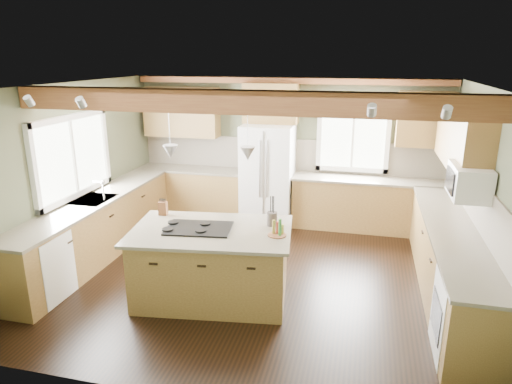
# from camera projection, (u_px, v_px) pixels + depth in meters

# --- Properties ---
(floor) EXTENTS (5.60, 5.60, 0.00)m
(floor) POSITION_uv_depth(u_px,v_px,m) (256.00, 275.00, 6.41)
(floor) COLOR black
(floor) RESTS_ON ground
(ceiling) EXTENTS (5.60, 5.60, 0.00)m
(ceiling) POSITION_uv_depth(u_px,v_px,m) (256.00, 86.00, 5.66)
(ceiling) COLOR silver
(ceiling) RESTS_ON wall_back
(wall_back) EXTENTS (5.60, 0.00, 5.60)m
(wall_back) POSITION_uv_depth(u_px,v_px,m) (288.00, 150.00, 8.36)
(wall_back) COLOR #4F553C
(wall_back) RESTS_ON ground
(wall_left) EXTENTS (0.00, 5.00, 5.00)m
(wall_left) POSITION_uv_depth(u_px,v_px,m) (71.00, 174.00, 6.67)
(wall_left) COLOR #4F553C
(wall_left) RESTS_ON ground
(wall_right) EXTENTS (0.00, 5.00, 5.00)m
(wall_right) POSITION_uv_depth(u_px,v_px,m) (485.00, 202.00, 5.41)
(wall_right) COLOR #4F553C
(wall_right) RESTS_ON ground
(ceiling_beam) EXTENTS (5.55, 0.26, 0.26)m
(ceiling_beam) POSITION_uv_depth(u_px,v_px,m) (241.00, 102.00, 5.05)
(ceiling_beam) COLOR #5F2E1B
(ceiling_beam) RESTS_ON ceiling
(soffit_trim) EXTENTS (5.55, 0.20, 0.10)m
(soffit_trim) POSITION_uv_depth(u_px,v_px,m) (289.00, 81.00, 7.91)
(soffit_trim) COLOR #5F2E1B
(soffit_trim) RESTS_ON ceiling
(backsplash_back) EXTENTS (5.58, 0.03, 0.58)m
(backsplash_back) POSITION_uv_depth(u_px,v_px,m) (288.00, 155.00, 8.38)
(backsplash_back) COLOR brown
(backsplash_back) RESTS_ON wall_back
(backsplash_right) EXTENTS (0.03, 3.70, 0.58)m
(backsplash_right) POSITION_uv_depth(u_px,v_px,m) (482.00, 208.00, 5.48)
(backsplash_right) COLOR brown
(backsplash_right) RESTS_ON wall_right
(base_cab_back_left) EXTENTS (2.02, 0.60, 0.88)m
(base_cab_back_left) POSITION_uv_depth(u_px,v_px,m) (193.00, 192.00, 8.74)
(base_cab_back_left) COLOR brown
(base_cab_back_left) RESTS_ON floor
(counter_back_left) EXTENTS (2.06, 0.64, 0.04)m
(counter_back_left) POSITION_uv_depth(u_px,v_px,m) (192.00, 169.00, 8.60)
(counter_back_left) COLOR #474134
(counter_back_left) RESTS_ON base_cab_back_left
(base_cab_back_right) EXTENTS (2.62, 0.60, 0.88)m
(base_cab_back_right) POSITION_uv_depth(u_px,v_px,m) (368.00, 205.00, 8.00)
(base_cab_back_right) COLOR brown
(base_cab_back_right) RESTS_ON floor
(counter_back_right) EXTENTS (2.66, 0.64, 0.04)m
(counter_back_right) POSITION_uv_depth(u_px,v_px,m) (370.00, 180.00, 7.86)
(counter_back_right) COLOR #474134
(counter_back_right) RESTS_ON base_cab_back_right
(base_cab_left) EXTENTS (0.60, 3.70, 0.88)m
(base_cab_left) POSITION_uv_depth(u_px,v_px,m) (97.00, 229.00, 6.90)
(base_cab_left) COLOR brown
(base_cab_left) RESTS_ON floor
(counter_left) EXTENTS (0.64, 3.74, 0.04)m
(counter_left) POSITION_uv_depth(u_px,v_px,m) (94.00, 200.00, 6.76)
(counter_left) COLOR #474134
(counter_left) RESTS_ON base_cab_left
(base_cab_right) EXTENTS (0.60, 3.70, 0.88)m
(base_cab_right) POSITION_uv_depth(u_px,v_px,m) (449.00, 263.00, 5.77)
(base_cab_right) COLOR brown
(base_cab_right) RESTS_ON floor
(counter_right) EXTENTS (0.64, 3.74, 0.04)m
(counter_right) POSITION_uv_depth(u_px,v_px,m) (453.00, 230.00, 5.64)
(counter_right) COLOR #474134
(counter_right) RESTS_ON base_cab_right
(upper_cab_back_left) EXTENTS (1.40, 0.35, 0.90)m
(upper_cab_back_left) POSITION_uv_depth(u_px,v_px,m) (182.00, 112.00, 8.46)
(upper_cab_back_left) COLOR brown
(upper_cab_back_left) RESTS_ON wall_back
(upper_cab_over_fridge) EXTENTS (0.96, 0.35, 0.70)m
(upper_cab_over_fridge) POSITION_uv_depth(u_px,v_px,m) (271.00, 103.00, 8.02)
(upper_cab_over_fridge) COLOR brown
(upper_cab_over_fridge) RESTS_ON wall_back
(upper_cab_right) EXTENTS (0.35, 2.20, 0.90)m
(upper_cab_right) POSITION_uv_depth(u_px,v_px,m) (463.00, 134.00, 6.09)
(upper_cab_right) COLOR brown
(upper_cab_right) RESTS_ON wall_right
(upper_cab_back_corner) EXTENTS (0.90, 0.35, 0.90)m
(upper_cab_back_corner) POSITION_uv_depth(u_px,v_px,m) (425.00, 119.00, 7.49)
(upper_cab_back_corner) COLOR brown
(upper_cab_back_corner) RESTS_ON wall_back
(window_left) EXTENTS (0.04, 1.60, 1.05)m
(window_left) POSITION_uv_depth(u_px,v_px,m) (72.00, 157.00, 6.64)
(window_left) COLOR white
(window_left) RESTS_ON wall_left
(window_back) EXTENTS (1.10, 0.04, 1.00)m
(window_back) POSITION_uv_depth(u_px,v_px,m) (353.00, 139.00, 8.01)
(window_back) COLOR white
(window_back) RESTS_ON wall_back
(sink) EXTENTS (0.50, 0.65, 0.03)m
(sink) POSITION_uv_depth(u_px,v_px,m) (94.00, 200.00, 6.76)
(sink) COLOR #262628
(sink) RESTS_ON counter_left
(faucet) EXTENTS (0.02, 0.02, 0.28)m
(faucet) POSITION_uv_depth(u_px,v_px,m) (103.00, 191.00, 6.68)
(faucet) COLOR #B2B2B7
(faucet) RESTS_ON sink
(dishwasher) EXTENTS (0.60, 0.60, 0.84)m
(dishwasher) POSITION_uv_depth(u_px,v_px,m) (39.00, 267.00, 5.69)
(dishwasher) COLOR white
(dishwasher) RESTS_ON floor
(oven) EXTENTS (0.60, 0.72, 0.84)m
(oven) POSITION_uv_depth(u_px,v_px,m) (468.00, 320.00, 4.56)
(oven) COLOR white
(oven) RESTS_ON floor
(microwave) EXTENTS (0.40, 0.70, 0.38)m
(microwave) POSITION_uv_depth(u_px,v_px,m) (469.00, 181.00, 5.34)
(microwave) COLOR white
(microwave) RESTS_ON wall_right
(pendant_left) EXTENTS (0.18, 0.18, 0.16)m
(pendant_left) POSITION_uv_depth(u_px,v_px,m) (171.00, 152.00, 5.35)
(pendant_left) COLOR #B2B2B7
(pendant_left) RESTS_ON ceiling
(pendant_right) EXTENTS (0.18, 0.18, 0.16)m
(pendant_right) POSITION_uv_depth(u_px,v_px,m) (248.00, 153.00, 5.26)
(pendant_right) COLOR #B2B2B7
(pendant_right) RESTS_ON ceiling
(refrigerator) EXTENTS (0.90, 0.74, 1.80)m
(refrigerator) POSITION_uv_depth(u_px,v_px,m) (268.00, 175.00, 8.19)
(refrigerator) COLOR silver
(refrigerator) RESTS_ON floor
(island) EXTENTS (1.96, 1.35, 0.88)m
(island) POSITION_uv_depth(u_px,v_px,m) (212.00, 265.00, 5.72)
(island) COLOR brown
(island) RESTS_ON floor
(island_top) EXTENTS (2.10, 1.49, 0.04)m
(island_top) POSITION_uv_depth(u_px,v_px,m) (211.00, 231.00, 5.59)
(island_top) COLOR #474134
(island_top) RESTS_ON island
(cooktop) EXTENTS (0.86, 0.63, 0.02)m
(cooktop) POSITION_uv_depth(u_px,v_px,m) (199.00, 228.00, 5.60)
(cooktop) COLOR black
(cooktop) RESTS_ON island_top
(knife_block) EXTENTS (0.12, 0.09, 0.18)m
(knife_block) POSITION_uv_depth(u_px,v_px,m) (163.00, 208.00, 6.07)
(knife_block) COLOR brown
(knife_block) RESTS_ON island_top
(utensil_crock) EXTENTS (0.13, 0.13, 0.17)m
(utensil_crock) POSITION_uv_depth(u_px,v_px,m) (272.00, 219.00, 5.69)
(utensil_crock) COLOR #3F3832
(utensil_crock) RESTS_ON island_top
(bottle_tray) EXTENTS (0.26, 0.26, 0.21)m
(bottle_tray) POSITION_uv_depth(u_px,v_px,m) (277.00, 227.00, 5.37)
(bottle_tray) COLOR brown
(bottle_tray) RESTS_ON island_top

